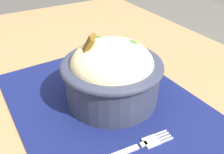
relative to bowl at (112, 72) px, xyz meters
The scene contains 4 objects.
table 0.12m from the bowl, 47.87° to the right, with size 1.38×0.87×0.72m.
placemat 0.07m from the bowl, 42.61° to the right, with size 0.46×0.34×0.00m, color #11194C.
bowl is the anchor object (origin of this frame).
fork 0.15m from the bowl, 12.21° to the right, with size 0.03×0.14×0.00m.
Camera 1 is at (0.32, -0.18, 1.03)m, focal length 38.49 mm.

